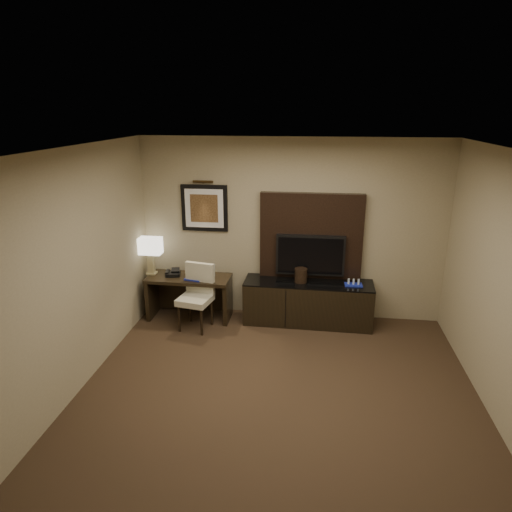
% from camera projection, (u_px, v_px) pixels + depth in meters
% --- Properties ---
extents(floor, '(4.50, 5.00, 0.01)m').
position_uv_depth(floor, '(275.00, 413.00, 4.84)').
color(floor, '#312216').
rests_on(floor, ground).
extents(ceiling, '(4.50, 5.00, 0.01)m').
position_uv_depth(ceiling, '(278.00, 153.00, 4.00)').
color(ceiling, silver).
rests_on(ceiling, wall_back).
extents(wall_back, '(4.50, 0.01, 2.70)m').
position_uv_depth(wall_back, '(291.00, 230.00, 6.77)').
color(wall_back, '#998C68').
rests_on(wall_back, floor).
extents(wall_front, '(4.50, 0.01, 2.70)m').
position_uv_depth(wall_front, '(228.00, 510.00, 2.06)').
color(wall_front, '#998C68').
rests_on(wall_front, floor).
extents(wall_left, '(0.01, 5.00, 2.70)m').
position_uv_depth(wall_left, '(59.00, 284.00, 4.69)').
color(wall_left, '#998C68').
rests_on(wall_left, floor).
extents(desk, '(1.25, 0.56, 0.67)m').
position_uv_depth(desk, '(190.00, 297.00, 6.94)').
color(desk, black).
rests_on(desk, floor).
extents(credenza, '(1.89, 0.56, 0.65)m').
position_uv_depth(credenza, '(308.00, 302.00, 6.77)').
color(credenza, black).
rests_on(credenza, floor).
extents(tv_wall_panel, '(1.50, 0.12, 1.30)m').
position_uv_depth(tv_wall_panel, '(311.00, 237.00, 6.71)').
color(tv_wall_panel, black).
rests_on(tv_wall_panel, wall_back).
extents(tv, '(1.00, 0.08, 0.60)m').
position_uv_depth(tv, '(310.00, 255.00, 6.69)').
color(tv, black).
rests_on(tv, tv_wall_panel).
extents(artwork, '(0.70, 0.04, 0.70)m').
position_uv_depth(artwork, '(205.00, 208.00, 6.82)').
color(artwork, black).
rests_on(artwork, wall_back).
extents(picture_light, '(0.04, 0.04, 0.30)m').
position_uv_depth(picture_light, '(203.00, 182.00, 6.66)').
color(picture_light, '#412E14').
rests_on(picture_light, wall_back).
extents(desk_chair, '(0.53, 0.58, 0.91)m').
position_uv_depth(desk_chair, '(195.00, 299.00, 6.55)').
color(desk_chair, beige).
rests_on(desk_chair, floor).
extents(table_lamp, '(0.36, 0.27, 0.52)m').
position_uv_depth(table_lamp, '(151.00, 257.00, 6.89)').
color(table_lamp, tan).
rests_on(table_lamp, desk).
extents(desk_phone, '(0.24, 0.22, 0.10)m').
position_uv_depth(desk_phone, '(173.00, 272.00, 6.87)').
color(desk_phone, black).
rests_on(desk_phone, desk).
extents(blue_folder, '(0.31, 0.38, 0.02)m').
position_uv_depth(blue_folder, '(196.00, 277.00, 6.81)').
color(blue_folder, navy).
rests_on(blue_folder, desk).
extents(book, '(0.17, 0.03, 0.22)m').
position_uv_depth(book, '(197.00, 271.00, 6.74)').
color(book, '#C0AB96').
rests_on(book, desk).
extents(water_bottle, '(0.06, 0.06, 0.18)m').
position_uv_depth(water_bottle, '(213.00, 270.00, 6.84)').
color(water_bottle, white).
rests_on(water_bottle, desk).
extents(ice_bucket, '(0.20, 0.20, 0.21)m').
position_uv_depth(ice_bucket, '(301.00, 275.00, 6.65)').
color(ice_bucket, black).
rests_on(ice_bucket, credenza).
extents(minibar_tray, '(0.25, 0.16, 0.09)m').
position_uv_depth(minibar_tray, '(354.00, 283.00, 6.54)').
color(minibar_tray, '#1928A3').
rests_on(minibar_tray, credenza).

